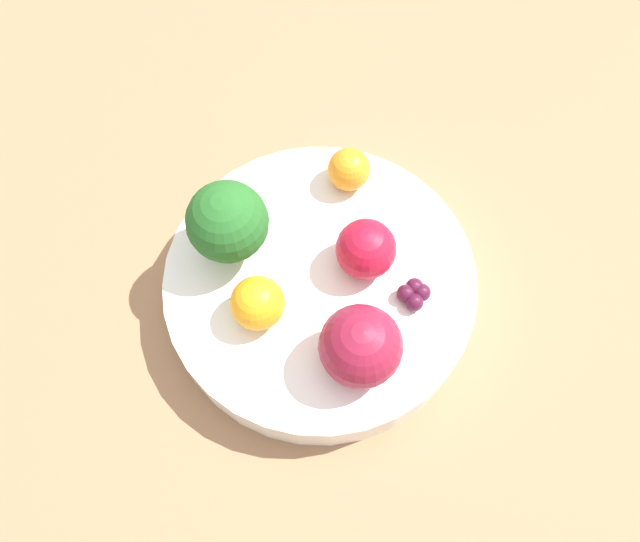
% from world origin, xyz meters
% --- Properties ---
extents(ground_plane, '(6.00, 6.00, 0.00)m').
position_xyz_m(ground_plane, '(0.00, 0.00, 0.00)').
color(ground_plane, gray).
extents(table_surface, '(1.20, 1.20, 0.02)m').
position_xyz_m(table_surface, '(0.00, 0.00, 0.01)').
color(table_surface, '#936D4C').
rests_on(table_surface, ground_plane).
extents(bowl, '(0.25, 0.25, 0.04)m').
position_xyz_m(bowl, '(0.00, 0.00, 0.04)').
color(bowl, white).
rests_on(bowl, table_surface).
extents(broccoli, '(0.06, 0.06, 0.08)m').
position_xyz_m(broccoli, '(-0.07, 0.03, 0.10)').
color(broccoli, '#8CB76B').
rests_on(broccoli, bowl).
extents(apple_red, '(0.05, 0.05, 0.05)m').
position_xyz_m(apple_red, '(0.04, 0.01, 0.09)').
color(apple_red, '#B7142D').
rests_on(apple_red, bowl).
extents(apple_green, '(0.06, 0.06, 0.06)m').
position_xyz_m(apple_green, '(0.02, -0.07, 0.09)').
color(apple_green, maroon).
rests_on(apple_green, bowl).
extents(orange_front, '(0.04, 0.04, 0.04)m').
position_xyz_m(orange_front, '(0.03, 0.09, 0.08)').
color(orange_front, orange).
rests_on(orange_front, bowl).
extents(orange_back, '(0.04, 0.04, 0.04)m').
position_xyz_m(orange_back, '(-0.05, -0.03, 0.08)').
color(orange_back, orange).
rests_on(orange_back, bowl).
extents(grape_cluster, '(0.03, 0.03, 0.01)m').
position_xyz_m(grape_cluster, '(0.07, -0.02, 0.07)').
color(grape_cluster, '#47142D').
rests_on(grape_cluster, bowl).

